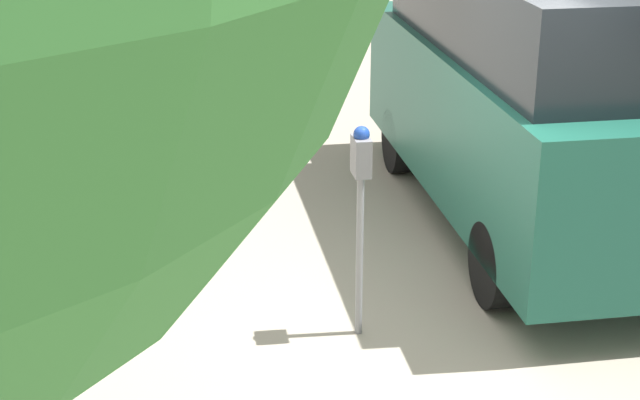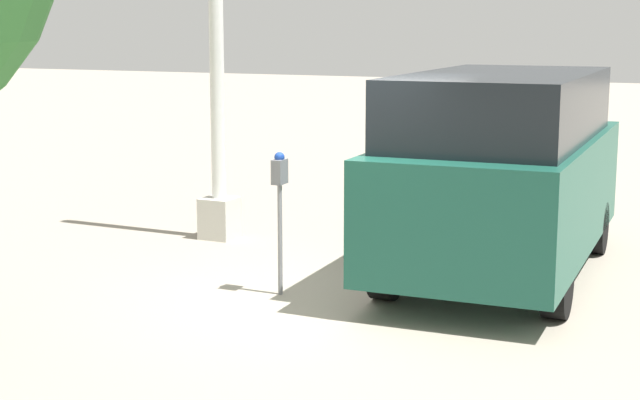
{
  "view_description": "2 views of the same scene",
  "coord_description": "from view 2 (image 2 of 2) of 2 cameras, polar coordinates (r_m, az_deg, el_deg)",
  "views": [
    {
      "loc": [
        -6.01,
        1.56,
        3.43
      ],
      "look_at": [
        -0.16,
        0.79,
        1.1
      ],
      "focal_mm": 55.0,
      "sensor_mm": 36.0,
      "label": 1
    },
    {
      "loc": [
        -8.99,
        -4.1,
        2.85
      ],
      "look_at": [
        -0.35,
        -0.13,
        1.13
      ],
      "focal_mm": 55.0,
      "sensor_mm": 36.0,
      "label": 2
    }
  ],
  "objects": [
    {
      "name": "parked_van",
      "position": [
        11.23,
        10.58,
        1.8
      ],
      "size": [
        4.88,
        2.17,
        2.31
      ],
      "rotation": [
        0.0,
        0.0,
        0.04
      ],
      "color": "#195142",
      "rests_on": "ground"
    },
    {
      "name": "parking_meter_near",
      "position": [
        10.25,
        -2.36,
        0.58
      ],
      "size": [
        0.2,
        0.12,
        1.53
      ],
      "rotation": [
        0.0,
        0.0,
        0.03
      ],
      "color": "gray",
      "rests_on": "ground"
    },
    {
      "name": "lamp_post",
      "position": [
        12.96,
        -6.0,
        6.57
      ],
      "size": [
        0.44,
        0.44,
        5.58
      ],
      "color": "beige",
      "rests_on": "ground"
    },
    {
      "name": "ground_plane",
      "position": [
        10.28,
        0.14,
        -5.83
      ],
      "size": [
        80.0,
        80.0,
        0.0
      ],
      "primitive_type": "plane",
      "color": "gray"
    }
  ]
}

